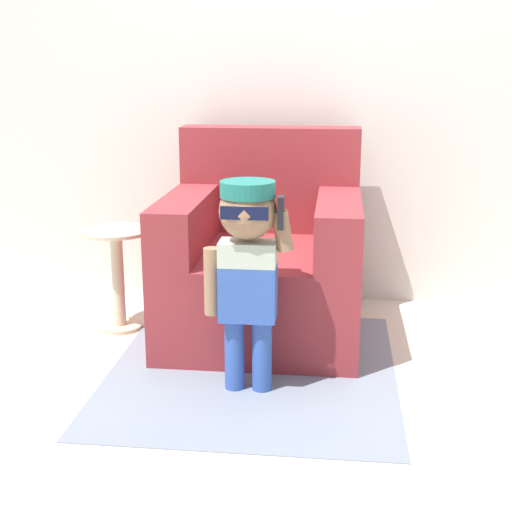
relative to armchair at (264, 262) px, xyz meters
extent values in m
plane|color=beige|center=(0.15, -0.07, -0.37)|extent=(10.00, 10.00, 0.00)
cube|color=silver|center=(0.15, 0.59, 0.93)|extent=(10.00, 0.05, 2.60)
cube|color=maroon|center=(0.00, -0.05, -0.14)|extent=(0.95, 1.00, 0.46)
cube|color=maroon|center=(0.00, 0.34, 0.37)|extent=(0.95, 0.21, 0.56)
cube|color=maroon|center=(-0.37, -0.16, 0.22)|extent=(0.21, 0.80, 0.26)
cube|color=maroon|center=(0.37, -0.16, 0.22)|extent=(0.21, 0.80, 0.26)
cylinder|color=#3356AD|center=(-0.05, -0.71, -0.21)|extent=(0.08, 0.08, 0.32)
cylinder|color=#3356AD|center=(0.07, -0.71, -0.21)|extent=(0.08, 0.08, 0.32)
cube|color=#3356AD|center=(0.01, -0.71, 0.07)|extent=(0.23, 0.13, 0.23)
cube|color=#B7C6B2|center=(0.01, -0.71, 0.23)|extent=(0.23, 0.13, 0.10)
sphere|color=#997051|center=(0.01, -0.71, 0.41)|extent=(0.23, 0.23, 0.23)
cylinder|color=#1E7066|center=(0.01, -0.71, 0.49)|extent=(0.22, 0.22, 0.06)
cube|color=#1E7066|center=(0.01, -0.60, 0.47)|extent=(0.13, 0.10, 0.01)
cube|color=#0F1433|center=(0.01, -0.81, 0.42)|extent=(0.19, 0.01, 0.05)
cylinder|color=#997051|center=(-0.14, -0.71, 0.11)|extent=(0.07, 0.07, 0.28)
cylinder|color=#997051|center=(0.14, -0.71, 0.33)|extent=(0.09, 0.07, 0.17)
cube|color=black|center=(0.14, -0.72, 0.41)|extent=(0.02, 0.07, 0.13)
cylinder|color=beige|center=(-0.75, -0.06, -0.36)|extent=(0.23, 0.23, 0.02)
cylinder|color=beige|center=(-0.75, -0.06, -0.11)|extent=(0.06, 0.06, 0.51)
cylinder|color=beige|center=(-0.75, -0.06, 0.15)|extent=(0.35, 0.35, 0.02)
cube|color=gray|center=(0.00, -0.51, -0.36)|extent=(1.27, 1.45, 0.01)
camera|label=1|loc=(0.36, -3.46, 0.97)|focal=50.00mm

